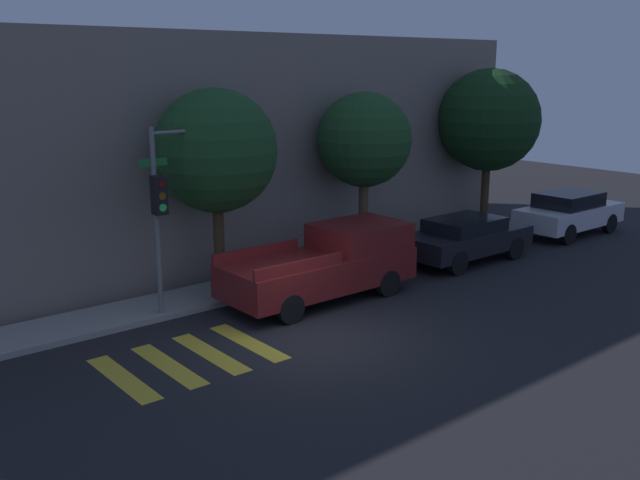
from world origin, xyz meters
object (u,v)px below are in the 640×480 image
object	(u,v)px
tree_near_corner	(216,151)
tree_midblock	(364,140)
sedan_near_corner	(466,238)
sedan_middle	(569,212)
traffic_light_pole	(172,187)
tree_far_end	(489,120)
pickup_truck	(328,263)

from	to	relation	value
tree_near_corner	tree_midblock	size ratio (longest dim) A/B	1.04
sedan_near_corner	sedan_middle	bearing A→B (deg)	-0.00
tree_near_corner	tree_midblock	bearing A→B (deg)	0.00
traffic_light_pole	sedan_near_corner	size ratio (longest dim) A/B	1.04
tree_far_end	pickup_truck	bearing A→B (deg)	-167.36
traffic_light_pole	tree_midblock	world-z (taller)	tree_midblock
sedan_near_corner	traffic_light_pole	bearing A→B (deg)	172.28
tree_near_corner	tree_far_end	xyz separation A→B (m)	(11.13, 0.00, 0.26)
sedan_middle	tree_far_end	world-z (taller)	tree_far_end
sedan_near_corner	tree_far_end	distance (m)	5.24
traffic_light_pole	sedan_middle	distance (m)	15.32
pickup_truck	sedan_near_corner	size ratio (longest dim) A/B	1.18
traffic_light_pole	tree_far_end	world-z (taller)	tree_far_end
pickup_truck	sedan_near_corner	distance (m)	5.61
tree_midblock	tree_near_corner	bearing A→B (deg)	180.00
traffic_light_pole	sedan_near_corner	xyz separation A→B (m)	(9.33, -1.27, -2.42)
traffic_light_pole	pickup_truck	bearing A→B (deg)	-18.75
traffic_light_pole	tree_midblock	distance (m)	6.94
pickup_truck	tree_midblock	distance (m)	4.69
pickup_truck	tree_far_end	size ratio (longest dim) A/B	0.89
pickup_truck	sedan_near_corner	xyz separation A→B (m)	(5.61, 0.00, -0.18)
sedan_middle	tree_far_end	xyz separation A→B (m)	(-2.26, 2.04, 3.26)
sedan_near_corner	tree_near_corner	xyz separation A→B (m)	(-7.64, 2.04, 3.06)
tree_far_end	tree_near_corner	bearing A→B (deg)	180.00
tree_near_corner	traffic_light_pole	bearing A→B (deg)	-155.40
pickup_truck	traffic_light_pole	bearing A→B (deg)	161.25
sedan_middle	tree_midblock	xyz separation A→B (m)	(-8.22, 2.04, 2.95)
sedan_middle	tree_midblock	world-z (taller)	tree_midblock
sedan_middle	traffic_light_pole	bearing A→B (deg)	175.21
sedan_middle	tree_midblock	distance (m)	8.97
tree_far_end	traffic_light_pole	bearing A→B (deg)	-176.54
sedan_middle	tree_far_end	distance (m)	4.46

